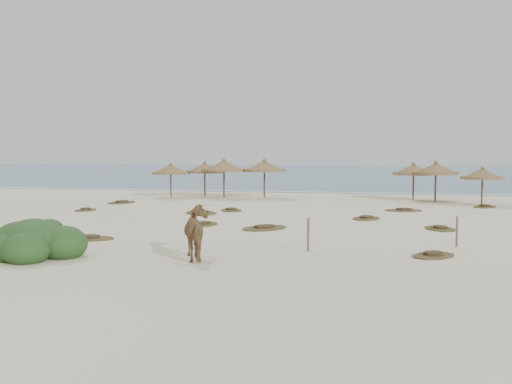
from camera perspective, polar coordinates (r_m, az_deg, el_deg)
ground at (r=23.00m, az=1.04°, el=-4.51°), size 160.00×160.00×0.00m
ocean at (r=97.48m, az=9.45°, el=1.95°), size 200.00×100.00×0.01m
foam_line at (r=48.64m, az=6.87°, el=-0.04°), size 70.00×0.60×0.01m
palapa_0 at (r=43.75m, az=-8.53°, el=2.21°), size 3.60×3.60×2.67m
palapa_1 at (r=42.91m, az=-3.23°, el=2.57°), size 3.37×3.37×3.01m
palapa_2 at (r=44.42m, az=-5.15°, el=2.36°), size 3.71×3.71×2.76m
palapa_3 at (r=42.69m, az=0.85°, el=2.55°), size 3.21×3.21×2.99m
palapa_4 at (r=41.97m, az=15.48°, el=2.13°), size 3.32×3.32×2.75m
palapa_5 at (r=41.04m, az=17.53°, el=2.18°), size 3.91×3.91×2.88m
palapa_6 at (r=39.63m, az=21.70°, el=1.67°), size 3.23×3.23×2.56m
horse at (r=18.27m, az=-5.72°, el=-4.04°), size 1.74×2.22×1.71m
fence_post_near at (r=19.72m, az=5.25°, el=-4.26°), size 0.11×0.11×1.15m
fence_post_far at (r=21.78m, az=19.45°, el=-3.75°), size 0.09×0.09×1.11m
bush at (r=19.83m, az=-21.23°, el=-4.75°), size 3.27×2.88×1.46m
scrub_0 at (r=29.34m, az=-21.53°, el=-2.84°), size 2.04×1.53×0.16m
scrub_1 at (r=31.83m, az=-5.50°, el=-2.06°), size 2.71×3.01×0.16m
scrub_2 at (r=26.78m, az=-5.31°, el=-3.21°), size 1.50×2.08×0.16m
scrub_3 at (r=29.63m, az=10.97°, el=-2.57°), size 1.78×2.30×0.16m
scrub_4 at (r=26.45m, az=17.92°, el=-3.48°), size 1.68×2.13×0.16m
scrub_6 at (r=39.31m, az=-13.27°, el=-1.00°), size 1.72×2.53×0.16m
scrub_7 at (r=34.17m, az=14.56°, el=-1.76°), size 2.46×1.89×0.16m
scrub_8 at (r=34.71m, az=-16.65°, el=-1.71°), size 1.17×1.72×0.16m
scrub_9 at (r=25.38m, az=0.86°, el=-3.59°), size 2.57×2.84×0.16m
scrub_10 at (r=38.01m, az=21.90°, el=-1.35°), size 1.96×2.27×0.16m
scrub_11 at (r=23.30m, az=-16.31°, el=-4.43°), size 2.07×1.48×0.16m
scrub_12 at (r=19.58m, az=17.30°, el=-6.04°), size 1.94×1.96×0.16m
scrub_13 at (r=33.18m, az=-2.49°, el=-1.80°), size 1.77×2.18×0.16m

